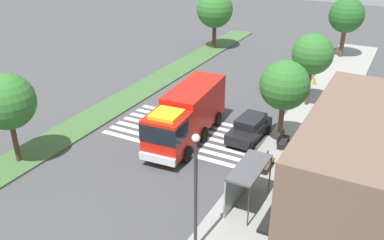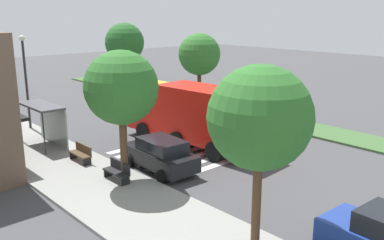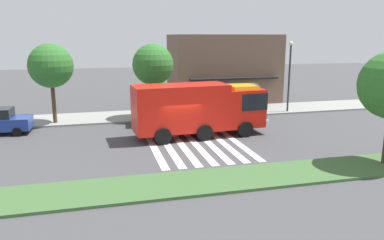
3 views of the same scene
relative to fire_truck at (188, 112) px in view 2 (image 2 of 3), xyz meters
The scene contains 14 objects.
ground_plane 2.75m from the fire_truck, 154.95° to the right, with size 120.00×120.00×0.00m, color #424244.
sidewalk 7.85m from the fire_truck, 102.90° to the left, with size 60.00×4.51×0.14m, color gray.
median_strip 8.64m from the fire_truck, 101.63° to the right, with size 60.00×3.00×0.14m, color #3D6033.
crosswalk 2.37m from the fire_truck, 140.42° to the right, with size 5.85×10.71×0.01m.
fire_truck is the anchor object (origin of this frame).
parked_car_mid 4.72m from the fire_truck, 120.04° to the left, with size 4.49×2.22×1.68m.
bus_stop_shelter 8.28m from the fire_truck, 50.69° to the left, with size 3.50×1.40×2.46m.
bench_near_shelter 6.71m from the fire_truck, 79.05° to the left, with size 1.60×0.50×0.90m.
bench_west_of_shelter 6.96m from the fire_truck, 109.14° to the left, with size 1.60×0.50×0.90m.
street_lamp 11.36m from the fire_truck, 30.85° to the left, with size 0.36×0.36×6.18m.
sidewalk_tree_west 12.19m from the fire_truck, 148.91° to the left, with size 3.35×3.35×6.10m.
sidewalk_tree_center 7.06m from the fire_truck, 111.36° to the left, with size 3.34×3.34×6.04m.
median_tree_west 11.59m from the fire_truck, 46.51° to the right, with size 3.53×3.53×5.95m.
median_tree_center 20.89m from the fire_truck, 23.45° to the right, with size 4.00×4.00×6.60m.
Camera 2 is at (-16.57, 17.15, 7.76)m, focal length 39.75 mm.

